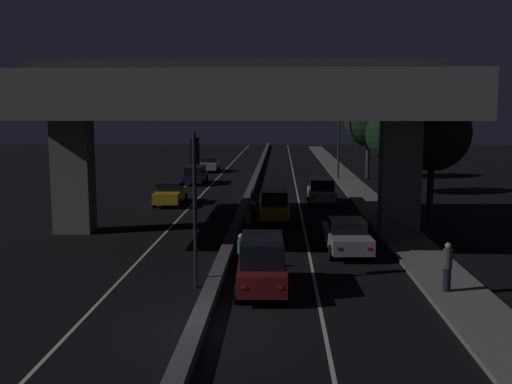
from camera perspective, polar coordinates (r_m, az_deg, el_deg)
The scene contains 22 objects.
ground_plane at distance 18.08m, azimuth -5.49°, elevation -12.89°, with size 200.00×200.00×0.00m, color black.
lane_line_left_inner at distance 52.51m, azimuth -4.28°, elevation 0.70°, with size 0.12×126.00×0.00m, color beige.
lane_line_right_inner at distance 52.17m, azimuth 3.79°, elevation 0.66°, with size 0.12×126.00×0.00m, color beige.
median_divider at distance 52.19m, azimuth -0.26°, elevation 0.89°, with size 0.52×126.00×0.38m, color #4C4C51.
sidewalk_right at distance 45.62m, azimuth 10.12°, elevation -0.34°, with size 2.28×126.00×0.17m, color slate.
elevated_overpass at distance 30.87m, azimuth -2.08°, elevation 8.60°, with size 21.54×13.96×8.97m.
traffic_light_left_of_median at distance 21.37m, azimuth -5.83°, elevation 0.85°, with size 0.30×0.49×5.63m.
street_lamp at distance 56.03m, azimuth 7.68°, elevation 6.38°, with size 1.89×0.32×8.90m.
car_dark_red_lead at distance 21.30m, azimuth 0.57°, elevation -6.80°, with size 1.93×4.18×1.93m.
car_silver_second at distance 27.41m, azimuth 8.61°, elevation -4.12°, with size 2.06×4.65×1.54m.
car_taxi_yellow_third at distance 35.14m, azimuth 1.76°, elevation -1.18°, with size 1.91×3.99×1.80m.
car_white_fourth at distance 41.95m, azimuth 6.25°, elevation 0.14°, with size 2.02×3.98×1.72m.
car_taxi_yellow_lead_oncoming at distance 41.62m, azimuth -8.14°, elevation -0.10°, with size 1.93×4.64×1.54m.
car_dark_blue_second_oncoming at distance 53.20m, azimuth -5.79°, elevation 1.70°, with size 1.84×4.61×1.60m.
car_silver_third_oncoming at distance 63.94m, azimuth -4.47°, elevation 2.63°, with size 2.05×4.23×1.51m.
motorcycle_black_filtering_near at distance 24.27m, azimuth -1.42°, elevation -5.95°, with size 0.34×1.78×1.48m.
motorcycle_red_filtering_mid at distance 31.18m, azimuth -0.73°, elevation -2.94°, with size 0.33×2.00×1.41m.
motorcycle_white_filtering_far at distance 38.05m, azimuth -0.32°, elevation -1.02°, with size 0.33×1.87×1.39m.
pedestrian_on_sidewalk at distance 21.80m, azimuth 17.76°, elevation -6.80°, with size 0.33×0.33×1.71m.
roadside_tree_kerbside_near at distance 33.54m, azimuth 16.45°, elevation 5.37°, with size 4.10×4.10×7.25m.
roadside_tree_kerbside_mid at distance 47.10m, azimuth 12.89°, elevation 5.37°, with size 4.20×4.20×6.73m.
roadside_tree_kerbside_far at distance 58.02m, azimuth 10.68°, elevation 6.54°, with size 4.62×4.62×7.67m.
Camera 1 is at (2.38, -16.77, 6.34)m, focal length 42.00 mm.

